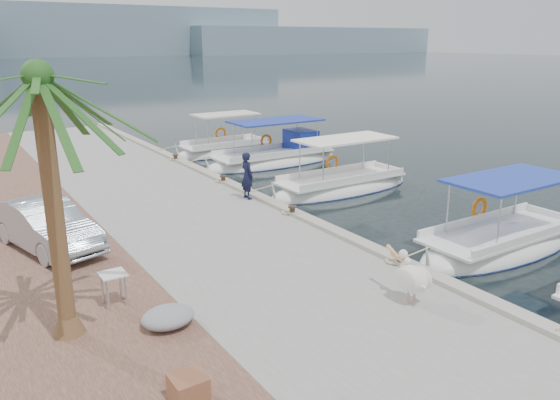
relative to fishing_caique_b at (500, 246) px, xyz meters
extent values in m
plane|color=black|center=(-3.93, 3.44, -0.12)|extent=(400.00, 400.00, 0.00)
cube|color=gray|center=(-6.93, 8.44, 0.13)|extent=(6.00, 40.00, 0.50)
cube|color=gray|center=(-4.15, 8.44, 0.44)|extent=(0.44, 40.00, 0.12)
cube|color=brown|center=(-11.93, 8.44, 0.13)|extent=(4.00, 40.00, 0.50)
cube|color=gray|center=(36.07, 213.44, 8.88)|extent=(160.00, 40.00, 18.00)
cube|color=gray|center=(136.07, 203.44, 5.38)|extent=(120.00, 40.00, 11.00)
ellipsoid|color=white|center=(0.00, 0.00, -0.07)|extent=(6.65, 2.32, 1.30)
ellipsoid|color=navy|center=(0.00, 0.00, -0.09)|extent=(6.69, 2.36, 0.22)
cube|color=white|center=(0.00, 0.00, 0.43)|extent=(5.46, 1.99, 0.08)
cube|color=#213AA7|center=(0.16, 0.00, 2.07)|extent=(3.99, 2.13, 0.08)
cylinder|color=silver|center=(-1.50, -0.87, 1.23)|extent=(0.05, 0.05, 1.60)
torus|color=orange|center=(0.30, 1.10, 0.88)|extent=(0.68, 0.12, 0.68)
ellipsoid|color=white|center=(0.13, 7.82, -0.07)|extent=(6.92, 2.11, 1.30)
ellipsoid|color=navy|center=(0.13, 7.82, -0.09)|extent=(6.95, 2.16, 0.22)
cube|color=white|center=(0.13, 7.82, 0.43)|extent=(5.67, 1.82, 0.08)
cube|color=white|center=(0.30, 7.82, 2.07)|extent=(4.15, 1.95, 0.08)
cylinder|color=silver|center=(-1.43, 7.02, 1.23)|extent=(0.05, 0.05, 1.60)
torus|color=orange|center=(0.43, 8.82, 0.88)|extent=(0.68, 0.12, 0.68)
ellipsoid|color=white|center=(0.51, 13.78, -0.07)|extent=(7.68, 2.41, 1.30)
ellipsoid|color=navy|center=(0.51, 13.78, -0.09)|extent=(7.72, 2.46, 0.22)
cube|color=white|center=(0.51, 13.78, 0.43)|extent=(6.30, 2.07, 0.08)
cube|color=#1E3296|center=(0.70, 13.78, 2.07)|extent=(4.61, 2.22, 0.08)
cylinder|color=silver|center=(-1.22, 12.87, 1.23)|extent=(0.05, 0.05, 1.60)
torus|color=orange|center=(0.81, 14.92, 0.88)|extent=(0.68, 0.12, 0.68)
cube|color=navy|center=(2.24, 13.78, 0.98)|extent=(1.20, 1.69, 1.00)
ellipsoid|color=white|center=(-0.45, 17.32, -0.07)|extent=(5.76, 2.07, 1.30)
ellipsoid|color=navy|center=(-0.45, 17.32, -0.09)|extent=(5.79, 2.11, 0.22)
cube|color=white|center=(-0.45, 17.32, 0.43)|extent=(4.73, 1.78, 0.08)
cube|color=beige|center=(-0.31, 17.32, 2.07)|extent=(3.46, 1.90, 0.08)
cylinder|color=silver|center=(-1.75, 16.55, 1.23)|extent=(0.05, 0.05, 1.60)
torus|color=orange|center=(-0.15, 18.30, 0.88)|extent=(0.68, 0.12, 0.68)
cylinder|color=black|center=(-4.28, -0.06, 0.53)|extent=(0.18, 0.18, 0.30)
cylinder|color=black|center=(-4.28, -0.06, 0.68)|extent=(0.28, 0.28, 0.05)
cylinder|color=black|center=(-4.28, 4.94, 0.53)|extent=(0.18, 0.18, 0.30)
cylinder|color=black|center=(-4.28, 4.94, 0.68)|extent=(0.28, 0.28, 0.05)
cylinder|color=black|center=(-4.28, 9.94, 0.53)|extent=(0.18, 0.18, 0.30)
cylinder|color=black|center=(-4.28, 9.94, 0.68)|extent=(0.28, 0.28, 0.05)
cylinder|color=black|center=(-4.28, 14.94, 0.53)|extent=(0.18, 0.18, 0.30)
cylinder|color=black|center=(-4.28, 14.94, 0.68)|extent=(0.28, 0.28, 0.05)
cylinder|color=tan|center=(-5.62, -1.63, 0.54)|extent=(0.05, 0.05, 0.34)
cylinder|color=tan|center=(-5.45, -1.66, 0.54)|extent=(0.05, 0.05, 0.34)
ellipsoid|color=white|center=(-5.53, -1.65, 0.92)|extent=(0.60, 0.86, 0.63)
cylinder|color=white|center=(-5.49, -1.36, 1.18)|extent=(0.18, 0.31, 0.33)
sphere|color=white|center=(-5.47, -1.27, 1.37)|extent=(0.20, 0.20, 0.20)
cone|color=#EAA566|center=(-5.42, -0.96, 1.28)|extent=(0.20, 0.62, 0.24)
imported|color=black|center=(-4.53, 7.51, 1.24)|extent=(0.42, 0.63, 1.72)
cylinder|color=brown|center=(-12.27, 1.10, 2.87)|extent=(0.34, 0.34, 4.98)
cone|color=brown|center=(-12.27, 1.10, 0.56)|extent=(0.64, 0.64, 0.36)
imported|color=#A6B2BD|center=(-11.69, 6.18, 1.06)|extent=(2.47, 4.36, 1.36)
cube|color=brown|center=(-11.12, -2.17, 0.60)|extent=(0.55, 0.55, 0.44)
ellipsoid|color=gray|center=(-10.50, 0.28, 0.58)|extent=(1.10, 0.90, 0.40)
cylinder|color=silver|center=(-11.32, 1.63, 0.73)|extent=(0.06, 0.06, 0.70)
cylinder|color=silver|center=(-10.92, 1.63, 0.73)|extent=(0.06, 0.06, 0.70)
cylinder|color=silver|center=(-11.32, 2.03, 0.73)|extent=(0.06, 0.06, 0.70)
cylinder|color=silver|center=(-10.92, 2.03, 0.73)|extent=(0.06, 0.06, 0.70)
cube|color=white|center=(-11.12, 1.83, 1.09)|extent=(0.55, 0.55, 0.03)
camera|label=1|loc=(-13.99, -9.34, 6.01)|focal=35.00mm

